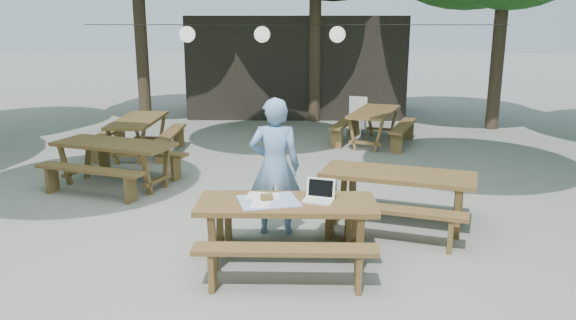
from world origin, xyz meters
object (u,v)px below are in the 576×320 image
(picnic_table_nw, at_px, (115,164))
(plastic_chair, at_px, (356,124))
(main_picnic_table, at_px, (287,232))
(woman, at_px, (275,167))

(picnic_table_nw, xyz_separation_m, plastic_chair, (4.41, 4.38, -0.13))
(main_picnic_table, distance_m, picnic_table_nw, 4.19)
(main_picnic_table, height_order, woman, woman)
(picnic_table_nw, height_order, plastic_chair, plastic_chair)
(picnic_table_nw, distance_m, plastic_chair, 6.21)
(plastic_chair, bearing_deg, woman, -82.58)
(main_picnic_table, height_order, plastic_chair, plastic_chair)
(main_picnic_table, bearing_deg, woman, 100.25)
(main_picnic_table, xyz_separation_m, plastic_chair, (1.48, 7.38, -0.13))
(main_picnic_table, xyz_separation_m, woman, (-0.18, 0.97, 0.51))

